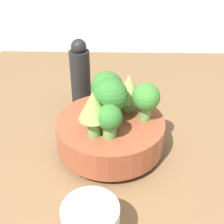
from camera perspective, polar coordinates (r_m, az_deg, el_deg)
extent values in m
plane|color=#ADA89E|center=(0.70, -0.20, -7.89)|extent=(6.00, 6.00, 0.00)
cube|color=brown|center=(0.68, -0.20, -6.50)|extent=(0.97, 0.79, 0.04)
cylinder|color=brown|center=(0.64, 0.00, -6.33)|extent=(0.10, 0.10, 0.01)
cylinder|color=brown|center=(0.62, 0.00, -3.78)|extent=(0.21, 0.21, 0.06)
cylinder|color=#609347|center=(0.55, -0.97, -3.45)|extent=(0.02, 0.02, 0.03)
sphere|color=#2D6B28|center=(0.54, -1.00, -0.98)|extent=(0.05, 0.05, 0.05)
cylinder|color=#609347|center=(0.56, -3.35, -2.63)|extent=(0.02, 0.02, 0.04)
cone|color=#84AD47|center=(0.53, -3.50, 1.24)|extent=(0.05, 0.05, 0.05)
cylinder|color=#7AB256|center=(0.63, 3.03, 1.53)|extent=(0.03, 0.03, 0.02)
cone|color=#93B751|center=(0.61, 3.14, 4.57)|extent=(0.05, 0.05, 0.05)
cylinder|color=#609347|center=(0.64, -0.87, 1.84)|extent=(0.02, 0.02, 0.02)
sphere|color=#2D6B28|center=(0.62, -0.90, 4.51)|extent=(0.06, 0.06, 0.06)
cylinder|color=#609347|center=(0.60, 6.05, -0.05)|extent=(0.02, 0.02, 0.03)
sphere|color=#387A2D|center=(0.58, 6.25, 2.73)|extent=(0.05, 0.05, 0.05)
cylinder|color=#609347|center=(0.59, 0.00, -0.27)|extent=(0.02, 0.02, 0.03)
sphere|color=#2D6B28|center=(0.57, 0.00, 3.04)|extent=(0.07, 0.07, 0.07)
cylinder|color=black|center=(0.74, -5.75, 5.75)|extent=(0.05, 0.05, 0.15)
sphere|color=black|center=(0.71, -6.13, 11.78)|extent=(0.04, 0.04, 0.04)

